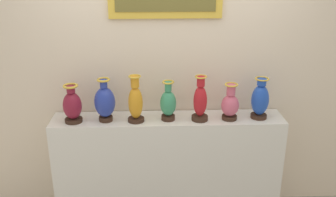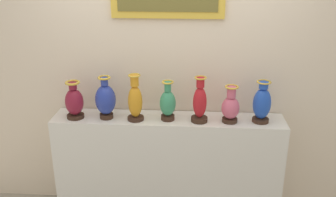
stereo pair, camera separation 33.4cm
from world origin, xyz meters
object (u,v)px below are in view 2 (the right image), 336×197
at_px(vase_jade, 168,103).
at_px(vase_crimson, 200,103).
at_px(vase_amber, 135,101).
at_px(vase_sapphire, 262,104).
at_px(vase_cobalt, 106,100).
at_px(vase_rose, 230,107).
at_px(vase_burgundy, 74,102).

bearing_deg(vase_jade, vase_crimson, -3.93).
bearing_deg(vase_amber, vase_sapphire, 1.48).
relative_size(vase_cobalt, vase_amber, 0.93).
bearing_deg(vase_crimson, vase_rose, 1.46).
height_order(vase_burgundy, vase_sapphire, vase_sapphire).
height_order(vase_burgundy, vase_rose, vase_burgundy).
relative_size(vase_amber, vase_rose, 1.26).
bearing_deg(vase_crimson, vase_jade, 176.07).
distance_m(vase_crimson, vase_rose, 0.27).
xyz_separation_m(vase_amber, vase_sapphire, (1.12, 0.03, -0.01)).
xyz_separation_m(vase_rose, vase_sapphire, (0.27, 0.02, 0.03)).
distance_m(vase_crimson, vase_sapphire, 0.55).
distance_m(vase_burgundy, vase_crimson, 1.13).
bearing_deg(vase_rose, vase_cobalt, 179.39).
distance_m(vase_amber, vase_sapphire, 1.12).
distance_m(vase_burgundy, vase_jade, 0.85).
bearing_deg(vase_cobalt, vase_rose, -0.61).
xyz_separation_m(vase_jade, vase_sapphire, (0.82, 0.01, 0.02)).
bearing_deg(vase_burgundy, vase_rose, 0.06).
relative_size(vase_crimson, vase_rose, 1.23).
height_order(vase_burgundy, vase_cobalt, vase_cobalt).
xyz_separation_m(vase_crimson, vase_rose, (0.27, 0.01, -0.03)).
relative_size(vase_cobalt, vase_crimson, 0.95).
bearing_deg(vase_crimson, vase_sapphire, 2.84).
distance_m(vase_jade, vase_rose, 0.55).
relative_size(vase_cobalt, vase_jade, 1.08).
height_order(vase_amber, vase_crimson, vase_amber).
xyz_separation_m(vase_burgundy, vase_jade, (0.85, 0.01, 0.00)).
distance_m(vase_burgundy, vase_rose, 1.40).
height_order(vase_jade, vase_rose, vase_jade).
bearing_deg(vase_jade, vase_amber, -175.86).
bearing_deg(vase_sapphire, vase_amber, -178.52).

